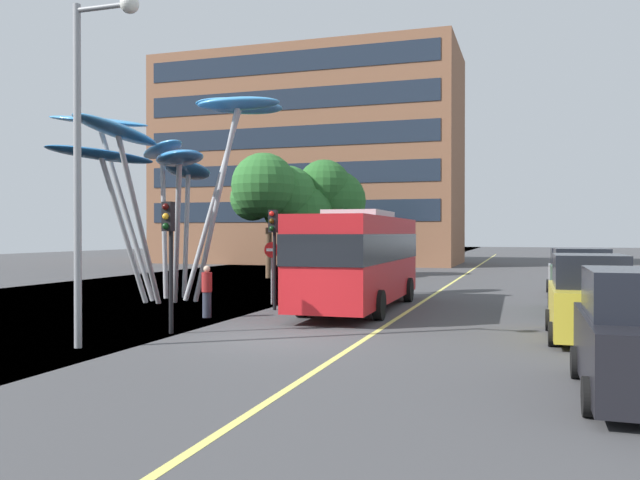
{
  "coord_description": "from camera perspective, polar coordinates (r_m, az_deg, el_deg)",
  "views": [
    {
      "loc": [
        6.34,
        -15.63,
        2.73
      ],
      "look_at": [
        -0.68,
        6.27,
        2.5
      ],
      "focal_mm": 36.59,
      "sensor_mm": 36.0,
      "label": 1
    }
  ],
  "objects": [
    {
      "name": "ground",
      "position": [
        17.35,
        -6.36,
        -8.65
      ],
      "size": [
        120.0,
        240.0,
        0.1
      ],
      "color": "#424244"
    },
    {
      "name": "red_bus",
      "position": [
        23.48,
        3.48,
        -1.36
      ],
      "size": [
        2.94,
        9.98,
        3.54
      ],
      "color": "red",
      "rests_on": "ground"
    },
    {
      "name": "leaf_sculpture",
      "position": [
        26.9,
        -12.94,
        7.89
      ],
      "size": [
        9.81,
        9.42,
        8.53
      ],
      "color": "#9EA0A5",
      "rests_on": "ground"
    },
    {
      "name": "traffic_light_kerb_near",
      "position": [
        18.11,
        -13.06,
        0.16
      ],
      "size": [
        0.28,
        0.42,
        3.59
      ],
      "color": "black",
      "rests_on": "ground"
    },
    {
      "name": "traffic_light_kerb_far",
      "position": [
        23.17,
        -4.09,
        0.22
      ],
      "size": [
        0.28,
        0.42,
        3.57
      ],
      "color": "black",
      "rests_on": "ground"
    },
    {
      "name": "traffic_light_island_mid",
      "position": [
        27.97,
        -0.69,
        -0.08
      ],
      "size": [
        0.28,
        0.42,
        3.31
      ],
      "color": "black",
      "rests_on": "ground"
    },
    {
      "name": "car_parked_near",
      "position": [
        12.04,
        26.15,
        -7.76
      ],
      "size": [
        1.95,
        4.37,
        2.14
      ],
      "color": "black",
      "rests_on": "ground"
    },
    {
      "name": "car_parked_mid",
      "position": [
        18.16,
        22.49,
        -4.88
      ],
      "size": [
        2.07,
        4.33,
        2.19
      ],
      "color": "gold",
      "rests_on": "ground"
    },
    {
      "name": "car_parked_far",
      "position": [
        24.13,
        21.86,
        -3.45
      ],
      "size": [
        2.06,
        4.59,
        2.23
      ],
      "color": "#2D5138",
      "rests_on": "ground"
    },
    {
      "name": "car_side_street",
      "position": [
        30.87,
        21.06,
        -2.72
      ],
      "size": [
        1.96,
        4.0,
        2.09
      ],
      "color": "gray",
      "rests_on": "ground"
    },
    {
      "name": "street_lamp",
      "position": [
        16.51,
        -19.43,
        9.19
      ],
      "size": [
        1.76,
        0.44,
        8.25
      ],
      "color": "gray",
      "rests_on": "ground"
    },
    {
      "name": "tree_pavement_near",
      "position": [
        39.85,
        -4.15,
        4.03
      ],
      "size": [
        5.19,
        5.38,
        7.56
      ],
      "color": "brown",
      "rests_on": "ground"
    },
    {
      "name": "tree_pavement_far",
      "position": [
        41.52,
        0.24,
        3.54
      ],
      "size": [
        5.54,
        5.82,
        7.44
      ],
      "color": "brown",
      "rests_on": "ground"
    },
    {
      "name": "pedestrian",
      "position": [
        21.52,
        -9.87,
        -4.45
      ],
      "size": [
        0.34,
        0.34,
        1.69
      ],
      "color": "#2D3342",
      "rests_on": "ground"
    },
    {
      "name": "no_entry_sign",
      "position": [
        25.11,
        -4.24,
        -1.99
      ],
      "size": [
        0.6,
        0.12,
        2.4
      ],
      "color": "gray",
      "rests_on": "ground"
    },
    {
      "name": "backdrop_building",
      "position": [
        61.08,
        -0.99,
        6.95
      ],
      "size": [
        27.48,
        11.45,
        19.01
      ],
      "color": "brown",
      "rests_on": "ground"
    }
  ]
}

